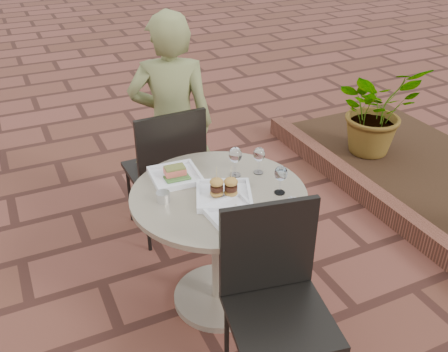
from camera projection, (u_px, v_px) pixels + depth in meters
name	position (u px, v px, depth m)	size (l,w,h in m)	color
ground	(192.00, 307.00, 2.84)	(60.00, 60.00, 0.00)	brown
cafe_table	(219.00, 232.00, 2.65)	(0.90, 0.90, 0.73)	gray
chair_far	(167.00, 164.00, 3.15)	(0.45, 0.45, 0.93)	black
chair_near	(274.00, 288.00, 2.18)	(0.51, 0.51, 0.93)	black
diner	(172.00, 126.00, 3.21)	(0.53, 0.35, 1.47)	olive
plate_salmon	(175.00, 175.00, 2.63)	(0.26, 0.26, 0.07)	white
plate_sliders	(224.00, 192.00, 2.46)	(0.35, 0.35, 0.18)	white
plate_tuna	(231.00, 212.00, 2.35)	(0.24, 0.24, 0.03)	white
wine_glass_right	(281.00, 174.00, 2.46)	(0.07, 0.07, 0.15)	white
wine_glass_mid	(235.00, 156.00, 2.61)	(0.07, 0.07, 0.17)	white
wine_glass_far	(259.00, 155.00, 2.64)	(0.06, 0.06, 0.15)	white
steel_ramekin	(163.00, 197.00, 2.44)	(0.07, 0.07, 0.05)	silver
cutlery_set	(299.00, 206.00, 2.41)	(0.08, 0.18, 0.00)	silver
planter_curb	(381.00, 203.00, 3.62)	(0.12, 3.00, 0.15)	brown
potted_plant_a	(376.00, 109.00, 4.17)	(0.70, 0.60, 0.77)	#33662D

